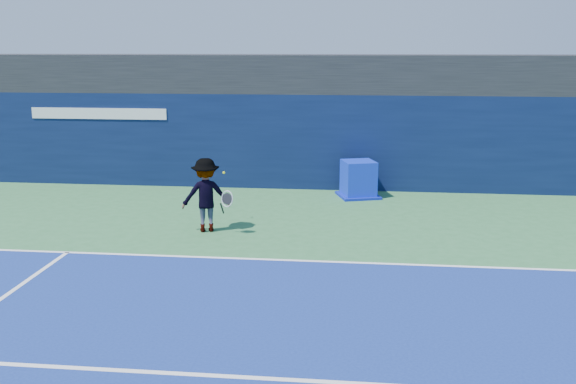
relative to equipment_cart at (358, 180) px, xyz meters
The scene contains 8 objects.
ground 9.31m from the equipment_cart, 98.59° to the right, with size 80.00×80.00×0.00m, color #316D3C.
baseline 6.36m from the equipment_cart, 102.64° to the right, with size 24.00×0.10×0.01m, color white.
service_line 11.28m from the equipment_cart, 97.07° to the right, with size 24.00×0.10×0.01m, color white.
stadium_band 4.11m from the equipment_cart, 120.97° to the left, with size 36.00×3.00×1.20m, color black.
back_wall_assembly 2.16m from the equipment_cart, 136.68° to the left, with size 36.00×1.03×3.00m.
equipment_cart is the anchor object (origin of this frame).
tennis_player 5.58m from the equipment_cart, 131.87° to the right, with size 1.42×0.97×1.82m.
tennis_ball 4.79m from the equipment_cart, 136.98° to the right, with size 0.07×0.07×0.07m.
Camera 1 is at (1.34, -9.93, 4.46)m, focal length 40.00 mm.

